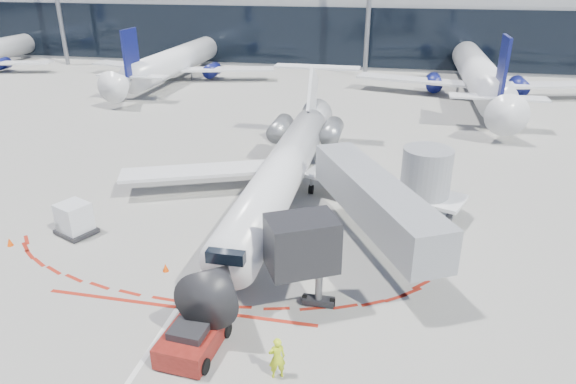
% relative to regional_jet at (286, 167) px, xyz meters
% --- Properties ---
extents(ground, '(260.00, 260.00, 0.00)m').
position_rel_regional_jet_xyz_m(ground, '(-2.56, -2.01, -2.56)').
color(ground, slate).
rests_on(ground, ground).
extents(apron_centerline, '(0.25, 40.00, 0.01)m').
position_rel_regional_jet_xyz_m(apron_centerline, '(-2.56, -0.01, -2.55)').
color(apron_centerline, silver).
rests_on(apron_centerline, ground).
extents(apron_stop_bar, '(14.00, 0.25, 0.01)m').
position_rel_regional_jet_xyz_m(apron_stop_bar, '(-2.56, -13.51, -2.55)').
color(apron_stop_bar, maroon).
rests_on(apron_stop_bar, ground).
extents(terminal_building, '(150.00, 24.15, 24.00)m').
position_rel_regional_jet_xyz_m(terminal_building, '(-2.56, 62.96, 5.96)').
color(terminal_building, gray).
rests_on(terminal_building, ground).
extents(jet_bridge, '(10.03, 15.20, 4.90)m').
position_rel_regional_jet_xyz_m(jet_bridge, '(7.23, -5.02, 0.45)').
color(jet_bridge, gray).
rests_on(jet_bridge, ground).
extents(regional_jet, '(24.81, 30.59, 7.66)m').
position_rel_regional_jet_xyz_m(regional_jet, '(0.00, 0.00, 0.00)').
color(regional_jet, silver).
rests_on(regional_jet, ground).
extents(pushback_tug, '(2.60, 5.61, 1.44)m').
position_rel_regional_jet_xyz_m(pushback_tug, '(-0.67, -16.20, -1.92)').
color(pushback_tug, '#5A120C').
rests_on(pushback_tug, ground).
extents(ramp_worker, '(0.84, 0.72, 1.94)m').
position_rel_regional_jet_xyz_m(ramp_worker, '(3.27, -17.02, -1.59)').
color(ramp_worker, '#C5E317').
rests_on(ramp_worker, ground).
extents(uld_container, '(2.77, 2.59, 2.07)m').
position_rel_regional_jet_xyz_m(uld_container, '(-11.80, -7.69, -1.53)').
color(uld_container, black).
rests_on(uld_container, ground).
extents(safety_cone_left, '(0.37, 0.37, 0.51)m').
position_rel_regional_jet_xyz_m(safety_cone_left, '(-14.87, -9.85, -2.30)').
color(safety_cone_left, '#E54304').
rests_on(safety_cone_left, ground).
extents(safety_cone_right, '(0.34, 0.34, 0.47)m').
position_rel_regional_jet_xyz_m(safety_cone_right, '(-4.52, -10.56, -2.32)').
color(safety_cone_right, '#E54304').
rests_on(safety_cone_right, ground).
extents(bg_airliner_1, '(33.19, 35.14, 10.74)m').
position_rel_regional_jet_xyz_m(bg_airliner_1, '(-24.39, 39.26, 2.81)').
color(bg_airliner_1, silver).
rests_on(bg_airliner_1, ground).
extents(bg_airliner_2, '(35.78, 37.89, 11.58)m').
position_rel_regional_jet_xyz_m(bg_airliner_2, '(17.25, 36.64, 3.23)').
color(bg_airliner_2, silver).
rests_on(bg_airliner_2, ground).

